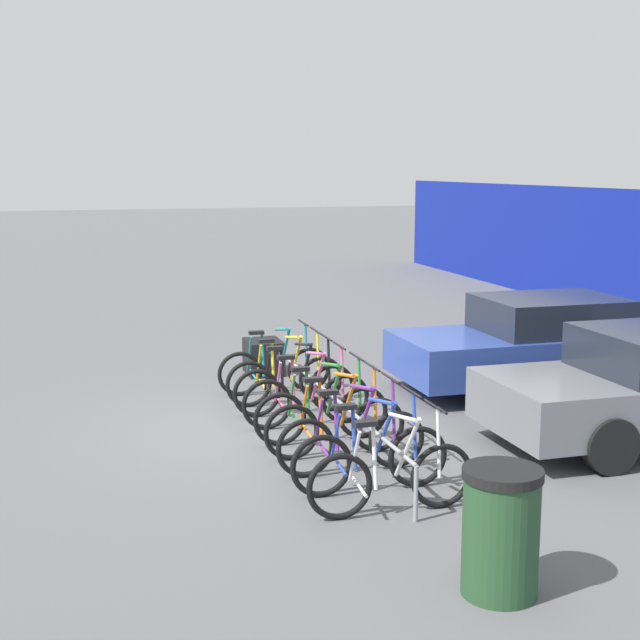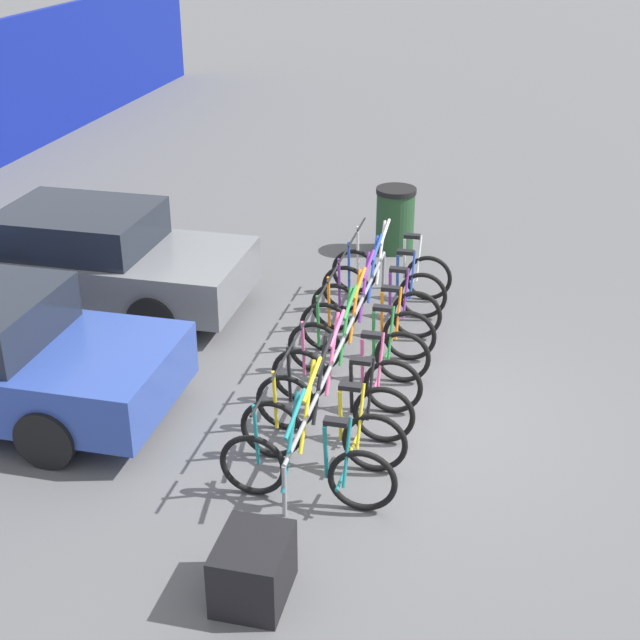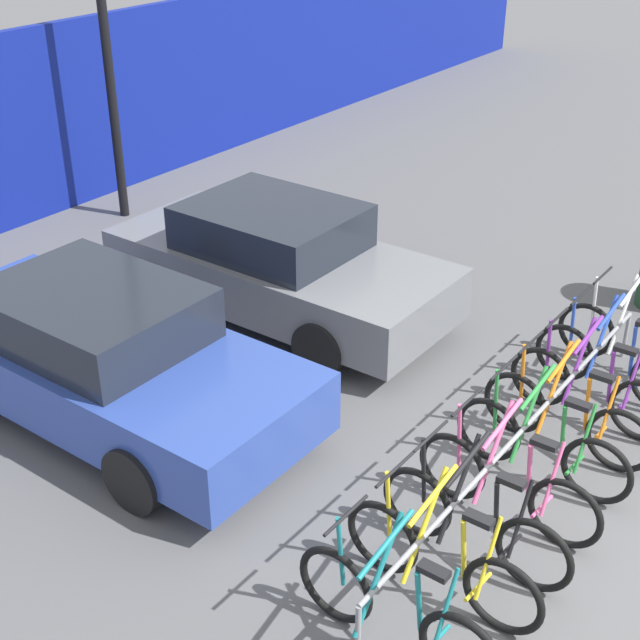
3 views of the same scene
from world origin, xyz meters
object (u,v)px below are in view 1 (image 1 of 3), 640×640
bicycle_teal (275,368)px  bicycle_black (295,387)px  bicycle_purple (352,440)px  bicycle_blue (371,457)px  car_blue (544,343)px  bicycle_white (392,476)px  cargo_crate (264,357)px  bike_rack (333,400)px  bicycle_orange (336,425)px  trash_bin (501,531)px  bicycle_pink (307,398)px  bicycle_yellow (285,378)px  bicycle_green (322,412)px

bicycle_teal → bicycle_black: same height
bicycle_teal → bicycle_purple: (3.62, 0.00, 0.00)m
bicycle_black → bicycle_blue: (3.06, 0.00, 0.00)m
car_blue → bicycle_white: bearing=-44.8°
bicycle_teal → cargo_crate: size_ratio=2.44×
bicycle_purple → bike_rack: bearing=175.1°
bicycle_orange → car_blue: size_ratio=0.38×
bicycle_blue → trash_bin: size_ratio=1.66×
bicycle_white → car_blue: size_ratio=0.38×
bicycle_blue → cargo_crate: bearing=-177.9°
bicycle_pink → bicycle_white: same height
bicycle_yellow → bicycle_pink: 1.13m
bicycle_white → trash_bin: bearing=9.3°
bicycle_pink → trash_bin: size_ratio=1.66×
bicycle_black → car_blue: bearing=93.5°
bicycle_blue → bicycle_white: size_ratio=1.00×
bicycle_blue → bicycle_pink: bearing=-176.6°
bicycle_yellow → bicycle_green: bearing=1.5°
bike_rack → bicycle_blue: (1.81, -0.15, -0.13)m
cargo_crate → bicycle_white: bearing=-1.1°
trash_bin → cargo_crate: (-7.91, -0.11, -0.24)m
bicycle_black → car_blue: (-0.33, 3.98, 0.31)m
bicycle_teal → bicycle_white: 4.84m
bicycle_teal → bicycle_yellow: (0.64, 0.00, 0.00)m
bicycle_teal → cargo_crate: bicycle_teal is taller
bicycle_yellow → bicycle_blue: same height
bicycle_yellow → car_blue: size_ratio=0.38×
bicycle_blue → bicycle_white: 0.61m
bicycle_pink → bicycle_green: size_ratio=1.00×
bicycle_green → bicycle_white: (2.38, 0.00, 0.00)m
trash_bin → bicycle_purple: bearing=-175.6°
bicycle_orange → bicycle_white: size_ratio=1.00×
car_blue → trash_bin: size_ratio=4.34×
bicycle_blue → car_blue: car_blue is taller
bicycle_purple → trash_bin: bearing=6.6°
bicycle_pink → cargo_crate: (-3.06, 0.12, -0.10)m
bicycle_teal → cargo_crate: (-1.30, 0.12, -0.10)m
bicycle_pink → bicycle_yellow: bearing=179.3°
trash_bin → cargo_crate: bearing=-179.2°
bike_rack → bicycle_green: 0.20m
bicycle_white → trash_bin: 1.79m
bicycle_orange → bicycle_white: bearing=3.9°
bicycle_pink → bicycle_orange: 1.25m
bicycle_teal → bicycle_black: bearing=2.1°
bicycle_pink → car_blue: size_ratio=0.38×
bicycle_yellow → bicycle_white: bearing=1.5°
bicycle_teal → bicycle_purple: 3.62m
bicycle_blue → bicycle_green: bearing=-176.6°
bike_rack → bicycle_white: bearing=-3.5°
bicycle_teal → bicycle_pink: (1.77, 0.00, 0.00)m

